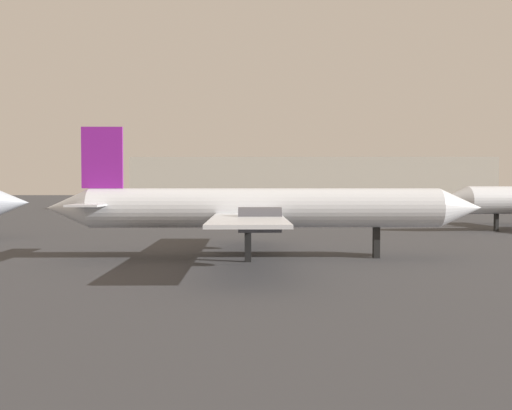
{
  "coord_description": "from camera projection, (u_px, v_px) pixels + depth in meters",
  "views": [
    {
      "loc": [
        3.91,
        -7.0,
        5.56
      ],
      "look_at": [
        3.44,
        38.58,
        3.92
      ],
      "focal_mm": 38.6,
      "sensor_mm": 36.0,
      "label": 1
    }
  ],
  "objects": [
    {
      "name": "airplane_on_taxiway",
      "position": [
        260.0,
        208.0,
        41.72
      ],
      "size": [
        33.13,
        26.83,
        9.95
      ],
      "rotation": [
        0.0,
        0.0,
        0.03
      ],
      "color": "silver",
      "rests_on": "ground_plane"
    },
    {
      "name": "terminal_building",
      "position": [
        309.0,
        184.0,
        132.77
      ],
      "size": [
        80.89,
        24.98,
        11.78
      ],
      "primitive_type": "cube",
      "color": "beige",
      "rests_on": "ground_plane"
    }
  ]
}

